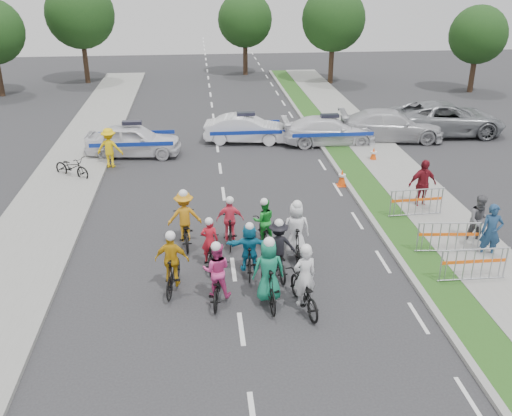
{
  "coord_description": "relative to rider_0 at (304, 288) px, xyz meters",
  "views": [
    {
      "loc": [
        -0.84,
        -11.86,
        8.54
      ],
      "look_at": [
        0.88,
        4.99,
        1.1
      ],
      "focal_mm": 40.0,
      "sensor_mm": 36.0,
      "label": 1
    }
  ],
  "objects": [
    {
      "name": "tree_3",
      "position": [
        -10.71,
        31.27,
        4.24
      ],
      "size": [
        4.9,
        4.9,
        7.35
      ],
      "color": "#382619",
      "rests_on": "ground"
    },
    {
      "name": "curb_right",
      "position": [
        3.39,
        4.27,
        -0.59
      ],
      "size": [
        0.2,
        60.0,
        0.12
      ],
      "primitive_type": "cube",
      "color": "gray",
      "rests_on": "ground"
    },
    {
      "name": "marshal_hiviz",
      "position": [
        -6.53,
        11.97,
        0.24
      ],
      "size": [
        1.25,
        0.86,
        1.77
      ],
      "primitive_type": "imported",
      "rotation": [
        0.0,
        0.0,
        2.95
      ],
      "color": "yellow",
      "rests_on": "ground"
    },
    {
      "name": "barrier_2",
      "position": [
        4.99,
        5.28,
        -0.09
      ],
      "size": [
        2.02,
        0.61,
        1.12
      ],
      "primitive_type": null,
      "rotation": [
        0.0,
        0.0,
        0.05
      ],
      "color": "#A5A8AD",
      "rests_on": "ground"
    },
    {
      "name": "cone_1",
      "position": [
        5.29,
        11.46,
        -0.31
      ],
      "size": [
        0.4,
        0.4,
        0.7
      ],
      "color": "#F24C0C",
      "rests_on": "ground"
    },
    {
      "name": "tree_4",
      "position": [
        1.29,
        33.27,
        3.54
      ],
      "size": [
        4.2,
        4.2,
        6.3
      ],
      "color": "#382619",
      "rests_on": "ground"
    },
    {
      "name": "police_car_0",
      "position": [
        -5.64,
        13.51,
        0.1
      ],
      "size": [
        4.54,
        2.17,
        1.5
      ],
      "primitive_type": "imported",
      "rotation": [
        0.0,
        0.0,
        1.48
      ],
      "color": "white",
      "rests_on": "ground"
    },
    {
      "name": "parked_bike",
      "position": [
        -7.96,
        10.7,
        -0.17
      ],
      "size": [
        1.87,
        1.56,
        0.96
      ],
      "primitive_type": "imported",
      "rotation": [
        0.0,
        0.0,
        0.97
      ],
      "color": "black",
      "rests_on": "ground"
    },
    {
      "name": "police_car_2",
      "position": [
        3.86,
        14.37,
        0.03
      ],
      "size": [
        4.73,
        2.01,
        1.36
      ],
      "primitive_type": "imported",
      "rotation": [
        0.0,
        0.0,
        1.55
      ],
      "color": "white",
      "rests_on": "ground"
    },
    {
      "name": "rider_5",
      "position": [
        -1.25,
        1.96,
        0.08
      ],
      "size": [
        1.39,
        1.66,
        1.71
      ],
      "rotation": [
        0.0,
        0.0,
        3.07
      ],
      "color": "black",
      "rests_on": "ground"
    },
    {
      "name": "spectator_2",
      "position": [
        5.49,
        6.11,
        0.3
      ],
      "size": [
        1.17,
        0.64,
        1.9
      ],
      "primitive_type": "imported",
      "rotation": [
        0.0,
        0.0,
        0.17
      ],
      "color": "maroon",
      "rests_on": "ground"
    },
    {
      "name": "grass_strip",
      "position": [
        4.09,
        4.27,
        -0.59
      ],
      "size": [
        1.2,
        60.0,
        0.11
      ],
      "primitive_type": "cube",
      "color": "#284C18",
      "rests_on": "ground"
    },
    {
      "name": "rider_10",
      "position": [
        -3.14,
        4.06,
        0.1
      ],
      "size": [
        1.12,
        1.95,
        1.95
      ],
      "rotation": [
        0.0,
        0.0,
        3.21
      ],
      "color": "black",
      "rests_on": "ground"
    },
    {
      "name": "spectator_1",
      "position": [
        6.24,
        3.07,
        0.21
      ],
      "size": [
        0.91,
        0.74,
        1.72
      ],
      "primitive_type": "imported",
      "rotation": [
        0.0,
        0.0,
        -0.12
      ],
      "color": "#555459",
      "rests_on": "ground"
    },
    {
      "name": "rider_8",
      "position": [
        -0.63,
        3.74,
        -0.01
      ],
      "size": [
        0.73,
        1.68,
        1.69
      ],
      "rotation": [
        0.0,
        0.0,
        3.19
      ],
      "color": "black",
      "rests_on": "ground"
    },
    {
      "name": "barrier_0",
      "position": [
        4.99,
        0.78,
        -0.09
      ],
      "size": [
        2.0,
        0.5,
        1.12
      ],
      "primitive_type": null,
      "rotation": [
        0.0,
        0.0,
        0.0
      ],
      "color": "#A5A8AD",
      "rests_on": "ground"
    },
    {
      "name": "barrier_1",
      "position": [
        4.99,
        2.5,
        -0.09
      ],
      "size": [
        2.04,
        0.68,
        1.12
      ],
      "primitive_type": null,
      "rotation": [
        0.0,
        0.0,
        -0.09
      ],
      "color": "#A5A8AD",
      "rests_on": "ground"
    },
    {
      "name": "ground",
      "position": [
        -1.71,
        -0.73,
        -0.65
      ],
      "size": [
        90.0,
        90.0,
        0.0
      ],
      "primitive_type": "plane",
      "color": "#28282B",
      "rests_on": "ground"
    },
    {
      "name": "rider_4",
      "position": [
        -0.43,
        1.86,
        0.06
      ],
      "size": [
        1.05,
        1.83,
        1.82
      ],
      "rotation": [
        0.0,
        0.0,
        3.23
      ],
      "color": "black",
      "rests_on": "ground"
    },
    {
      "name": "civilian_sedan",
      "position": [
        7.13,
        14.72,
        0.12
      ],
      "size": [
        5.48,
        2.73,
        1.53
      ],
      "primitive_type": "imported",
      "rotation": [
        0.0,
        0.0,
        1.46
      ],
      "color": "#BABBC0",
      "rests_on": "ground"
    },
    {
      "name": "rider_9",
      "position": [
        -1.7,
        3.89,
        0.02
      ],
      "size": [
        0.89,
        1.67,
        1.73
      ],
      "rotation": [
        0.0,
        0.0,
        3.08
      ],
      "color": "black",
      "rests_on": "ground"
    },
    {
      "name": "civilian_suv",
      "position": [
        10.27,
        15.43,
        0.2
      ],
      "size": [
        6.24,
        3.14,
        1.69
      ],
      "primitive_type": "imported",
      "rotation": [
        0.0,
        0.0,
        1.52
      ],
      "color": "gray",
      "rests_on": "ground"
    },
    {
      "name": "spectator_0",
      "position": [
        6.2,
        2.23,
        0.24
      ],
      "size": [
        0.73,
        0.56,
        1.77
      ],
      "primitive_type": "imported",
      "rotation": [
        0.0,
        0.0,
        -0.24
      ],
      "color": "navy",
      "rests_on": "ground"
    },
    {
      "name": "rider_3",
      "position": [
        -3.44,
        1.29,
        0.07
      ],
      "size": [
        0.99,
        1.84,
        1.88
      ],
      "rotation": [
        0.0,
        0.0,
        2.98
      ],
      "color": "black",
      "rests_on": "ground"
    },
    {
      "name": "police_car_1",
      "position": [
        -0.23,
        15.1,
        0.04
      ],
      "size": [
        4.32,
        2.01,
        1.37
      ],
      "primitive_type": "imported",
      "rotation": [
        0.0,
        0.0,
        1.43
      ],
      "color": "white",
      "rests_on": "ground"
    },
    {
      "name": "rider_7",
      "position": [
        0.24,
        2.76,
        0.12
      ],
      "size": [
        0.84,
        1.9,
        1.99
      ],
      "rotation": [
        0.0,
        0.0,
        3.13
      ],
      "color": "black",
      "rests_on": "ground"
    },
    {
      "name": "rider_0",
      "position": [
        0.0,
        0.0,
        0.0
      ],
      "size": [
        1.02,
        2.02,
        1.96
      ],
      "rotation": [
        0.0,
        0.0,
        3.33
      ],
      "color": "black",
      "rests_on": "ground"
    },
    {
      "name": "rider_1",
      "position": [
        -0.89,
        0.36,
        0.14
      ],
      "size": [
        0.89,
        1.96,
        2.03
      ],
      "rotation": [
        0.0,
        0.0,
        3.21
      ],
      "color": "black",
      "rests_on": "ground"
    },
    {
      "name": "tree_1",
      "position": [
        7.29,
        29.27,
        3.89
      ],
      "size": [
        4.55,
        4.55,
        6.82
      ],
      "color": "#382619",
      "rests_on": "ground"
    },
    {
      "name": "sidewalk_left",
      "position": [
        -8.21,
        4.27,
        -0.58
      ],
      "size": [
        3.0,
        60.0,
        0.13
      ],
      "primitive_type": "cube",
      "color": "gray",
      "rests_on": "ground"
    },
    {
      "name": "tree_2",
      "position": [
        16.29,
        25.27,
        3.19
      ],
      "size": [
        3.85,
        3.85,
        5.77
      ],
      "color": "#382619",
      "rests_on": "ground"
    },
    {
      "name": "rider_6",
      "position": [
        -2.38,
        2.54,
        -0.1
      ],
      "size": [
        0.62,
        1.64,
        1.66
      ],
      "rotation": [
        0.0,
        0.0,
        3.11
      ],
      "color": "black",
      "rests_on": "ground"
    },
    {
      "name": "cone_0",
      "position": [
        3.15,
        8.67,
        -0.31
      ],
      "size": [
        0.4,
        0.4,
        0.7
      ],
      "color": "#F24C0C",
      "rests_on": "ground"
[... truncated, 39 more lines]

